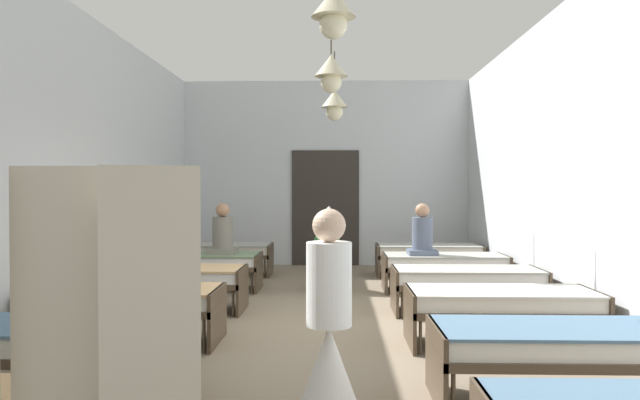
{
  "coord_description": "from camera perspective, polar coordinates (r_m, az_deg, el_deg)",
  "views": [
    {
      "loc": [
        0.25,
        -6.97,
        1.6
      ],
      "look_at": [
        0.0,
        1.65,
        1.44
      ],
      "focal_mm": 33.83,
      "sensor_mm": 36.0,
      "label": 1
    }
  ],
  "objects": [
    {
      "name": "ground_plane",
      "position": [
        7.17,
        -0.39,
        -12.23
      ],
      "size": [
        6.54,
        11.84,
        0.1
      ],
      "primitive_type": "cube",
      "color": "#7A6B56"
    },
    {
      "name": "room_shell",
      "position": [
        8.26,
        -0.06,
        3.42
      ],
      "size": [
        6.34,
        11.44,
        3.85
      ],
      "color": "silver",
      "rests_on": "ground"
    },
    {
      "name": "bed_left_row_1",
      "position": [
        5.14,
        -23.9,
        -12.09
      ],
      "size": [
        1.9,
        0.84,
        0.57
      ],
      "color": "#473828",
      "rests_on": "ground"
    },
    {
      "name": "bed_right_row_1",
      "position": [
        4.95,
        21.88,
        -12.58
      ],
      "size": [
        1.9,
        0.84,
        0.57
      ],
      "color": "#473828",
      "rests_on": "ground"
    },
    {
      "name": "bed_left_row_2",
      "position": [
        6.62,
        -17.7,
        -9.08
      ],
      "size": [
        1.9,
        0.84,
        0.57
      ],
      "color": "#473828",
      "rests_on": "ground"
    },
    {
      "name": "bed_right_row_2",
      "position": [
        6.48,
        16.79,
        -9.3
      ],
      "size": [
        1.9,
        0.84,
        0.57
      ],
      "color": "#473828",
      "rests_on": "ground"
    },
    {
      "name": "bed_left_row_3",
      "position": [
        8.17,
        -13.86,
        -7.13
      ],
      "size": [
        1.9,
        0.84,
        0.57
      ],
      "color": "#473828",
      "rests_on": "ground"
    },
    {
      "name": "bed_right_row_3",
      "position": [
        8.05,
        13.71,
        -7.25
      ],
      "size": [
        1.9,
        0.84,
        0.57
      ],
      "color": "#473828",
      "rests_on": "ground"
    },
    {
      "name": "bed_left_row_4",
      "position": [
        9.74,
        -11.27,
        -5.79
      ],
      "size": [
        1.9,
        0.84,
        0.57
      ],
      "color": "#473828",
      "rests_on": "ground"
    },
    {
      "name": "bed_right_row_4",
      "position": [
        9.65,
        11.67,
        -5.86
      ],
      "size": [
        1.9,
        0.84,
        0.57
      ],
      "color": "#473828",
      "rests_on": "ground"
    },
    {
      "name": "bed_left_row_5",
      "position": [
        11.34,
        -9.41,
        -4.82
      ],
      "size": [
        1.9,
        0.84,
        0.57
      ],
      "color": "#473828",
      "rests_on": "ground"
    },
    {
      "name": "bed_right_row_5",
      "position": [
        11.25,
        10.21,
        -4.86
      ],
      "size": [
        1.9,
        0.84,
        0.57
      ],
      "color": "#473828",
      "rests_on": "ground"
    },
    {
      "name": "nurse_near_aisle",
      "position": [
        4.08,
        0.85,
        -14.15
      ],
      "size": [
        0.52,
        0.52,
        1.49
      ],
      "rotation": [
        0.0,
        0.0,
        1.46
      ],
      "color": "white",
      "rests_on": "ground"
    },
    {
      "name": "patient_seated_primary",
      "position": [
        9.67,
        -9.2,
        -3.28
      ],
      "size": [
        0.44,
        0.44,
        0.8
      ],
      "color": "slate",
      "rests_on": "bed_left_row_4"
    },
    {
      "name": "patient_seated_secondary",
      "position": [
        9.5,
        9.64,
        -3.35
      ],
      "size": [
        0.44,
        0.44,
        0.8
      ],
      "color": "#515B70",
      "rests_on": "bed_right_row_4"
    },
    {
      "name": "potted_plant",
      "position": [
        9.54,
        0.66,
        -3.76
      ],
      "size": [
        0.59,
        0.59,
        1.31
      ],
      "color": "brown",
      "rests_on": "ground"
    },
    {
      "name": "privacy_screen",
      "position": [
        2.93,
        -23.68,
        -13.87
      ],
      "size": [
        1.25,
        0.17,
        1.7
      ],
      "rotation": [
        0.0,
        0.0,
        0.05
      ],
      "color": "#BCB29E",
      "rests_on": "ground"
    }
  ]
}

